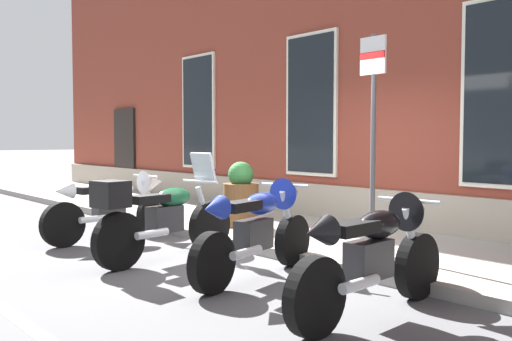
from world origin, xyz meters
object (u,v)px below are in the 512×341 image
at_px(parking_sign, 373,113).
at_px(barrel_planter, 241,198).
at_px(motorcycle_green_touring, 161,217).
at_px(motorcycle_white_sport, 117,203).
at_px(motorcycle_black_sport, 378,249).
at_px(motorcycle_blue_sport, 261,225).

height_order(parking_sign, barrel_planter, parking_sign).
distance_m(motorcycle_green_touring, parking_sign, 2.83).
xyz_separation_m(motorcycle_white_sport, motorcycle_black_sport, (4.75, 0.03, 0.01)).
xyz_separation_m(motorcycle_white_sport, motorcycle_blue_sport, (3.11, 0.13, 0.02)).
bearing_deg(barrel_planter, parking_sign, -2.76).
bearing_deg(parking_sign, barrel_planter, 177.24).
relative_size(parking_sign, barrel_planter, 2.56).
bearing_deg(motorcycle_white_sport, motorcycle_black_sport, 0.42).
xyz_separation_m(motorcycle_blue_sport, barrel_planter, (-2.28, 1.55, 0.00)).
bearing_deg(barrel_planter, motorcycle_white_sport, -116.43).
xyz_separation_m(motorcycle_green_touring, motorcycle_black_sport, (3.01, 0.32, 0.01)).
bearing_deg(parking_sign, motorcycle_black_sport, -50.15).
bearing_deg(barrel_planter, motorcycle_blue_sport, -34.16).
distance_m(motorcycle_blue_sport, motorcycle_black_sport, 1.64).
distance_m(motorcycle_white_sport, motorcycle_black_sport, 4.75).
relative_size(motorcycle_white_sport, motorcycle_blue_sport, 1.05).
xyz_separation_m(motorcycle_black_sport, barrel_planter, (-3.91, 1.64, 0.01)).
relative_size(motorcycle_white_sport, barrel_planter, 2.15).
height_order(motorcycle_white_sport, parking_sign, parking_sign).
bearing_deg(barrel_planter, motorcycle_black_sport, -22.77).
height_order(motorcycle_green_touring, motorcycle_black_sport, motorcycle_green_touring).
xyz_separation_m(motorcycle_blue_sport, motorcycle_black_sport, (1.64, -0.10, -0.01)).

